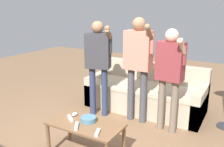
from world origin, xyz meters
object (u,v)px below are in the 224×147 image
object	(u,v)px
game_remote_nunchuk	(75,114)
snack_bowl	(89,119)
player_center	(138,58)
couch	(146,93)
player_right	(170,69)
player_left	(98,58)
game_remote_wand_far	(98,133)
game_remote_wand_near	(77,126)
coffee_table	(85,128)
game_remote_wand_spare	(70,118)

from	to	relation	value
game_remote_nunchuk	snack_bowl	bearing A→B (deg)	-9.96
snack_bowl	player_center	size ratio (longest dim) A/B	0.12
couch	player_right	size ratio (longest dim) A/B	1.35
snack_bowl	player_left	distance (m)	1.26
player_left	player_right	xyz separation A→B (m)	(1.18, 0.03, -0.04)
couch	player_center	xyz separation A→B (m)	(0.07, -0.54, 0.76)
couch	game_remote_nunchuk	bearing A→B (deg)	-101.26
game_remote_wand_far	game_remote_wand_near	bearing A→B (deg)	178.89
couch	coffee_table	distance (m)	1.74
coffee_table	snack_bowl	xyz separation A→B (m)	(0.01, 0.06, 0.09)
coffee_table	game_remote_wand_near	size ratio (longest dim) A/B	5.84
coffee_table	player_center	bearing A→B (deg)	82.76
couch	player_left	xyz separation A→B (m)	(-0.59, -0.66, 0.72)
player_left	snack_bowl	bearing A→B (deg)	-63.51
snack_bowl	player_center	xyz separation A→B (m)	(0.14, 1.13, 0.57)
game_remote_wand_near	game_remote_wand_spare	world-z (taller)	same
player_center	snack_bowl	bearing A→B (deg)	-97.23
player_right	game_remote_wand_far	xyz separation A→B (m)	(-0.41, -1.24, -0.50)
game_remote_wand_near	player_right	bearing A→B (deg)	60.17
player_left	game_remote_wand_spare	xyz separation A→B (m)	(0.27, -1.09, -0.55)
couch	snack_bowl	world-z (taller)	couch
snack_bowl	game_remote_wand_far	distance (m)	0.33
game_remote_wand_near	player_center	bearing A→B (deg)	82.17
player_left	game_remote_wand_near	bearing A→B (deg)	-68.81
coffee_table	player_center	xyz separation A→B (m)	(0.15, 1.20, 0.66)
game_remote_nunchuk	game_remote_wand_near	xyz separation A→B (m)	(0.21, -0.23, -0.01)
player_center	game_remote_wand_spare	xyz separation A→B (m)	(-0.38, -1.20, -0.59)
player_center	player_right	xyz separation A→B (m)	(0.53, -0.09, -0.08)
player_left	player_center	xyz separation A→B (m)	(0.65, 0.11, 0.04)
player_center	player_right	distance (m)	0.54
player_right	game_remote_wand_far	size ratio (longest dim) A/B	9.98
player_right	game_remote_wand_spare	xyz separation A→B (m)	(-0.90, -1.11, -0.50)
coffee_table	player_right	bearing A→B (deg)	58.50
couch	player_right	xyz separation A→B (m)	(0.59, -0.63, 0.67)
coffee_table	game_remote_wand_far	world-z (taller)	game_remote_wand_far
snack_bowl	couch	bearing A→B (deg)	87.33
game_remote_wand_spare	player_left	bearing A→B (deg)	104.20
coffee_table	game_remote_wand_far	bearing A→B (deg)	-26.78
player_left	player_center	distance (m)	0.66
player_right	player_left	bearing A→B (deg)	-178.74
game_remote_nunchuk	game_remote_wand_near	distance (m)	0.31
couch	player_left	bearing A→B (deg)	-131.67
player_left	player_right	size ratio (longest dim) A/B	1.04
game_remote_nunchuk	game_remote_wand_spare	world-z (taller)	game_remote_nunchuk
snack_bowl	game_remote_wand_near	xyz separation A→B (m)	(-0.04, -0.19, -0.01)
coffee_table	player_left	xyz separation A→B (m)	(-0.50, 1.08, 0.62)
game_remote_nunchuk	player_left	size ratio (longest dim) A/B	0.06
player_center	game_remote_wand_near	distance (m)	1.46
game_remote_nunchuk	player_left	world-z (taller)	player_left
player_right	game_remote_wand_near	bearing A→B (deg)	-119.83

